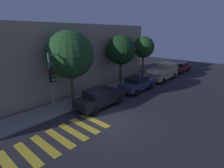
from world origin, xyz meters
TOP-DOWN VIEW (x-y plane):
  - ground_plane at (0.00, 0.00)m, footprint 60.00×60.00m
  - sidewalk at (0.00, 4.34)m, footprint 26.00×2.27m
  - building_row at (0.00, 8.87)m, footprint 26.00×6.00m
  - crosswalk at (-3.29, 0.80)m, footprint 5.90×2.60m
  - traffic_light_pole at (-1.45, 3.37)m, footprint 2.67×0.56m
  - sedan_near_corner at (1.30, 2.10)m, footprint 4.26×1.75m
  - sedan_middle at (6.68, 2.10)m, footprint 4.40×1.77m
  - pickup_truck at (12.69, 2.10)m, footprint 5.24×1.96m
  - sedan_far_end at (18.40, 2.10)m, footprint 4.50×1.82m
  - tree_near_corner at (0.32, 4.33)m, footprint 3.73×3.73m
  - tree_midblock at (6.71, 4.33)m, footprint 3.09×3.09m
  - tree_far_end at (11.26, 4.33)m, footprint 2.60×2.60m

SIDE VIEW (x-z plane):
  - ground_plane at x=0.00m, z-range 0.00..0.00m
  - crosswalk at x=-3.29m, z-range 0.00..0.00m
  - sidewalk at x=0.00m, z-range 0.00..0.14m
  - sedan_far_end at x=18.40m, z-range 0.06..1.47m
  - sedan_near_corner at x=1.30m, z-range 0.05..1.55m
  - sedan_middle at x=6.68m, z-range 0.05..1.55m
  - pickup_truck at x=12.69m, z-range 0.00..1.93m
  - traffic_light_pole at x=-1.45m, z-range 0.92..5.43m
  - building_row at x=0.00m, z-range 0.00..6.53m
  - tree_far_end at x=11.26m, z-range 1.31..6.59m
  - tree_midblock at x=6.71m, z-range 1.20..6.73m
  - tree_near_corner at x=0.32m, z-range 1.11..7.09m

